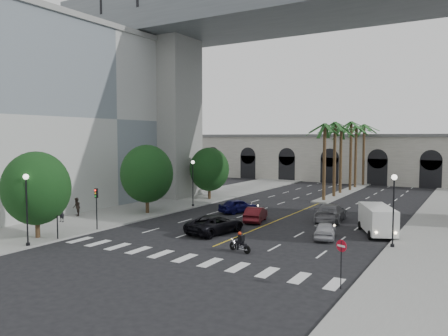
# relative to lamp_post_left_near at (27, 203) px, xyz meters

# --- Properties ---
(ground) EXTENTS (140.00, 140.00, 0.00)m
(ground) POSITION_rel_lamp_post_left_near_xyz_m (11.40, 5.00, -3.22)
(ground) COLOR black
(ground) RESTS_ON ground
(sidewalk_left) EXTENTS (8.00, 100.00, 0.15)m
(sidewalk_left) POSITION_rel_lamp_post_left_near_xyz_m (-3.60, 20.00, -3.15)
(sidewalk_left) COLOR gray
(sidewalk_left) RESTS_ON ground
(median) EXTENTS (2.00, 24.00, 0.20)m
(median) POSITION_rel_lamp_post_left_near_xyz_m (11.40, 43.00, -3.12)
(median) COLOR gray
(median) RESTS_ON ground
(building_left) EXTENTS (16.50, 32.50, 20.60)m
(building_left) POSITION_rel_lamp_post_left_near_xyz_m (-15.60, 17.00, 7.09)
(building_left) COLOR #B9B9B5
(building_left) RESTS_ON ground
(pier_building) EXTENTS (71.00, 10.50, 8.50)m
(pier_building) POSITION_rel_lamp_post_left_near_xyz_m (11.40, 60.00, 1.04)
(pier_building) COLOR silver
(pier_building) RESTS_ON ground
(bridge) EXTENTS (75.00, 13.00, 26.00)m
(bridge) POSITION_rel_lamp_post_left_near_xyz_m (14.82, 27.00, 15.29)
(bridge) COLOR gray
(bridge) RESTS_ON ground
(palm_a) EXTENTS (3.20, 3.20, 10.30)m
(palm_a) POSITION_rel_lamp_post_left_near_xyz_m (11.40, 33.00, 5.88)
(palm_a) COLOR #47331E
(palm_a) RESTS_ON ground
(palm_b) EXTENTS (3.20, 3.20, 10.60)m
(palm_b) POSITION_rel_lamp_post_left_near_xyz_m (11.50, 37.00, 6.15)
(palm_b) COLOR #47331E
(palm_b) RESTS_ON ground
(palm_c) EXTENTS (3.20, 3.20, 10.10)m
(palm_c) POSITION_rel_lamp_post_left_near_xyz_m (11.20, 41.00, 5.69)
(palm_c) COLOR #47331E
(palm_c) RESTS_ON ground
(palm_d) EXTENTS (3.20, 3.20, 10.90)m
(palm_d) POSITION_rel_lamp_post_left_near_xyz_m (11.55, 45.00, 6.43)
(palm_d) COLOR #47331E
(palm_d) RESTS_ON ground
(palm_e) EXTENTS (3.20, 3.20, 10.40)m
(palm_e) POSITION_rel_lamp_post_left_near_xyz_m (11.30, 49.00, 5.97)
(palm_e) COLOR #47331E
(palm_e) RESTS_ON ground
(palm_f) EXTENTS (3.20, 3.20, 10.70)m
(palm_f) POSITION_rel_lamp_post_left_near_xyz_m (11.60, 53.00, 6.24)
(palm_f) COLOR #47331E
(palm_f) RESTS_ON ground
(street_tree_near) EXTENTS (5.20, 5.20, 6.89)m
(street_tree_near) POSITION_rel_lamp_post_left_near_xyz_m (-1.60, 2.00, 0.80)
(street_tree_near) COLOR #382616
(street_tree_near) RESTS_ON ground
(street_tree_mid) EXTENTS (5.44, 5.44, 7.21)m
(street_tree_mid) POSITION_rel_lamp_post_left_near_xyz_m (-1.60, 15.00, 0.99)
(street_tree_mid) COLOR #382616
(street_tree_mid) RESTS_ON ground
(street_tree_far) EXTENTS (5.04, 5.04, 6.68)m
(street_tree_far) POSITION_rel_lamp_post_left_near_xyz_m (-1.60, 27.00, 0.68)
(street_tree_far) COLOR #382616
(street_tree_far) RESTS_ON ground
(lamp_post_left_near) EXTENTS (0.40, 0.40, 5.35)m
(lamp_post_left_near) POSITION_rel_lamp_post_left_near_xyz_m (0.00, 0.00, 0.00)
(lamp_post_left_near) COLOR black
(lamp_post_left_near) RESTS_ON ground
(lamp_post_left_far) EXTENTS (0.40, 0.40, 5.35)m
(lamp_post_left_far) POSITION_rel_lamp_post_left_near_xyz_m (0.00, 21.00, 0.00)
(lamp_post_left_far) COLOR black
(lamp_post_left_far) RESTS_ON ground
(lamp_post_right) EXTENTS (0.40, 0.40, 5.35)m
(lamp_post_right) POSITION_rel_lamp_post_left_near_xyz_m (22.80, 13.00, 0.00)
(lamp_post_right) COLOR black
(lamp_post_right) RESTS_ON ground
(traffic_signal_near) EXTENTS (0.25, 0.18, 3.65)m
(traffic_signal_near) POSITION_rel_lamp_post_left_near_xyz_m (0.10, 2.50, -0.71)
(traffic_signal_near) COLOR black
(traffic_signal_near) RESTS_ON ground
(traffic_signal_far) EXTENTS (0.25, 0.18, 3.65)m
(traffic_signal_far) POSITION_rel_lamp_post_left_near_xyz_m (0.10, 6.50, -0.71)
(traffic_signal_far) COLOR black
(traffic_signal_far) RESTS_ON ground
(motorcycle_rider) EXTENTS (1.93, 0.73, 1.43)m
(motorcycle_rider) POSITION_rel_lamp_post_left_near_xyz_m (13.85, 6.71, -2.58)
(motorcycle_rider) COLOR black
(motorcycle_rider) RESTS_ON ground
(car_a) EXTENTS (2.45, 4.16, 1.33)m
(car_a) POSITION_rel_lamp_post_left_near_xyz_m (17.67, 13.69, -2.56)
(car_a) COLOR silver
(car_a) RESTS_ON ground
(car_b) EXTENTS (2.52, 4.54, 1.42)m
(car_b) POSITION_rel_lamp_post_left_near_xyz_m (9.90, 17.06, -2.51)
(car_b) COLOR #470E13
(car_b) RESTS_ON ground
(car_c) EXTENTS (3.51, 5.87, 1.53)m
(car_c) POSITION_rel_lamp_post_left_near_xyz_m (9.22, 10.89, -2.46)
(car_c) COLOR black
(car_c) RESTS_ON ground
(car_d) EXTENTS (3.07, 6.06, 1.69)m
(car_d) POSITION_rel_lamp_post_left_near_xyz_m (15.91, 20.92, -2.38)
(car_d) COLOR slate
(car_d) RESTS_ON ground
(car_e) EXTENTS (3.38, 4.66, 1.48)m
(car_e) POSITION_rel_lamp_post_left_near_xyz_m (6.15, 20.48, -2.48)
(car_e) COLOR #0F0E45
(car_e) RESTS_ON ground
(cargo_van) EXTENTS (4.08, 5.80, 2.32)m
(cargo_van) POSITION_rel_lamp_post_left_near_xyz_m (20.92, 17.21, -1.93)
(cargo_van) COLOR white
(cargo_van) RESTS_ON ground
(pedestrian_a) EXTENTS (0.68, 0.47, 1.82)m
(pedestrian_a) POSITION_rel_lamp_post_left_near_xyz_m (-5.20, 7.18, -2.16)
(pedestrian_a) COLOR black
(pedestrian_a) RESTS_ON sidewalk_left
(pedestrian_b) EXTENTS (1.13, 1.09, 1.83)m
(pedestrian_b) POSITION_rel_lamp_post_left_near_xyz_m (-6.37, 9.93, -2.15)
(pedestrian_b) COLOR black
(pedestrian_b) RESTS_ON sidewalk_left
(do_not_enter_sign) EXTENTS (0.61, 0.27, 2.62)m
(do_not_enter_sign) POSITION_rel_lamp_post_left_near_xyz_m (21.90, 2.91, -1.32)
(do_not_enter_sign) COLOR black
(do_not_enter_sign) RESTS_ON ground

